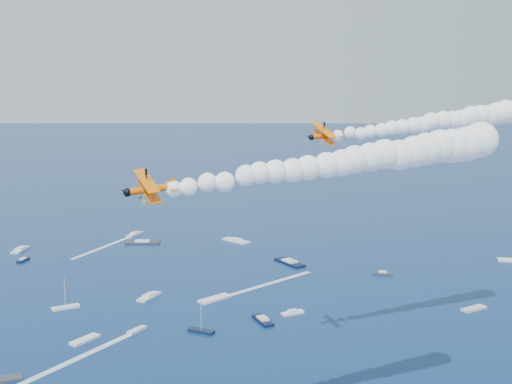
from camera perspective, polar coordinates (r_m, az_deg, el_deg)
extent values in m
cube|color=silver|center=(186.54, -10.11, -11.48)|extent=(5.38, 5.83, 0.70)
cube|color=silver|center=(295.19, -10.28, -3.56)|extent=(7.61, 9.88, 0.70)
cube|color=white|center=(208.38, -3.55, -9.05)|extent=(10.90, 9.20, 0.70)
cube|color=white|center=(196.47, 3.13, -10.23)|extent=(7.08, 4.37, 0.70)
cube|color=silver|center=(209.67, 18.03, -9.41)|extent=(8.81, 5.76, 0.70)
cube|color=black|center=(247.42, 2.88, -6.00)|extent=(9.88, 14.60, 0.70)
cube|color=#2B303A|center=(280.20, -9.63, -4.26)|extent=(14.62, 6.22, 0.70)
cube|color=silver|center=(212.44, -9.09, -8.79)|extent=(7.73, 9.87, 0.70)
cube|color=#0E1933|center=(183.71, -4.68, -11.70)|extent=(7.36, 5.89, 0.70)
cube|color=white|center=(182.97, -14.36, -12.07)|extent=(7.64, 8.07, 0.70)
cube|color=silver|center=(280.65, -19.42, -4.66)|extent=(5.77, 11.37, 0.70)
cube|color=black|center=(190.53, 0.58, -10.86)|extent=(5.30, 9.72, 0.70)
cube|color=#323643|center=(237.66, 10.74, -6.83)|extent=(7.05, 4.47, 0.70)
cube|color=silver|center=(208.43, -15.89, -9.41)|extent=(8.42, 5.48, 0.70)
cube|color=white|center=(279.43, -1.71, -4.16)|extent=(11.16, 12.45, 0.70)
cube|color=black|center=(264.58, -19.20, -5.50)|extent=(4.23, 6.52, 0.70)
cube|color=white|center=(172.42, -15.19, -13.61)|extent=(26.21, 30.18, 0.04)
cube|color=white|center=(276.24, -12.98, -4.64)|extent=(21.22, 33.64, 0.04)
cube|color=white|center=(224.21, 1.27, -7.75)|extent=(32.02, 23.81, 0.04)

